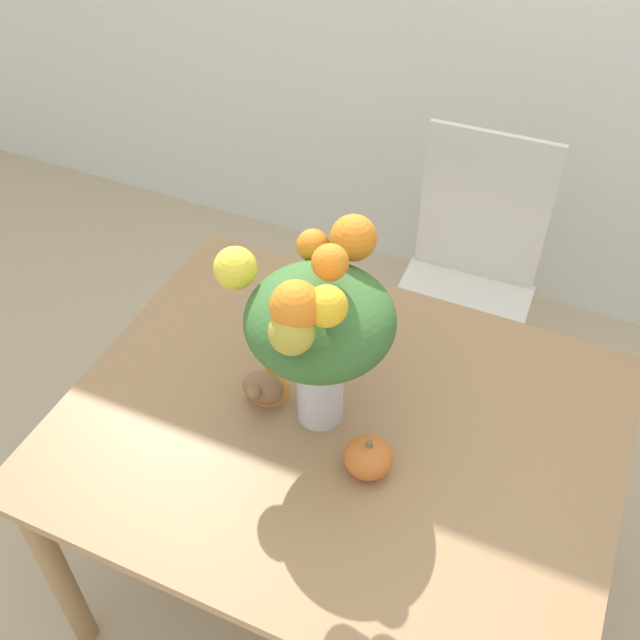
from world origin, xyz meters
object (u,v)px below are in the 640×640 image
object	(u,v)px
flower_vase	(318,323)
turkey_figurine	(266,383)
pumpkin	(368,457)
dining_chair_near_window	(465,285)

from	to	relation	value
flower_vase	turkey_figurine	size ratio (longest dim) A/B	3.62
pumpkin	dining_chair_near_window	distance (m)	0.97
flower_vase	pumpkin	bearing A→B (deg)	-30.97
flower_vase	dining_chair_near_window	xyz separation A→B (m)	(0.14, 0.83, -0.52)
turkey_figurine	flower_vase	bearing A→B (deg)	-1.35
pumpkin	dining_chair_near_window	bearing A→B (deg)	91.26
pumpkin	dining_chair_near_window	world-z (taller)	dining_chair_near_window
flower_vase	dining_chair_near_window	world-z (taller)	flower_vase
flower_vase	turkey_figurine	bearing A→B (deg)	178.65
turkey_figurine	dining_chair_near_window	bearing A→B (deg)	71.71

